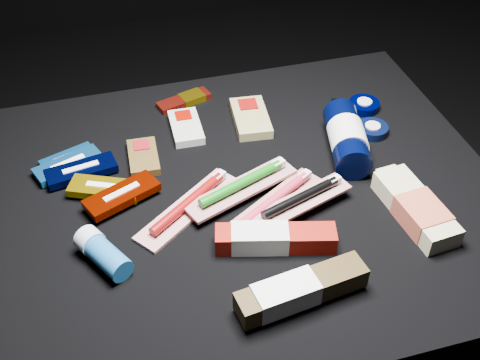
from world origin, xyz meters
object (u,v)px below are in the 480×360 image
object	(u,v)px
deodorant_stick	(103,253)
lotion_bottle	(347,138)
toothpaste_carton_red	(270,239)
bodywash_bottle	(416,209)

from	to	relation	value
deodorant_stick	lotion_bottle	bearing A→B (deg)	-11.75
deodorant_stick	toothpaste_carton_red	distance (m)	0.27
deodorant_stick	toothpaste_carton_red	xyz separation A→B (m)	(0.27, -0.04, -0.00)
lotion_bottle	bodywash_bottle	world-z (taller)	lotion_bottle
lotion_bottle	deodorant_stick	xyz separation A→B (m)	(-0.49, -0.16, -0.01)
lotion_bottle	deodorant_stick	distance (m)	0.51
lotion_bottle	deodorant_stick	bearing A→B (deg)	-148.78
deodorant_stick	toothpaste_carton_red	size ratio (longest dim) A/B	0.56
lotion_bottle	bodywash_bottle	bearing A→B (deg)	-63.40
bodywash_bottle	deodorant_stick	bearing A→B (deg)	169.73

